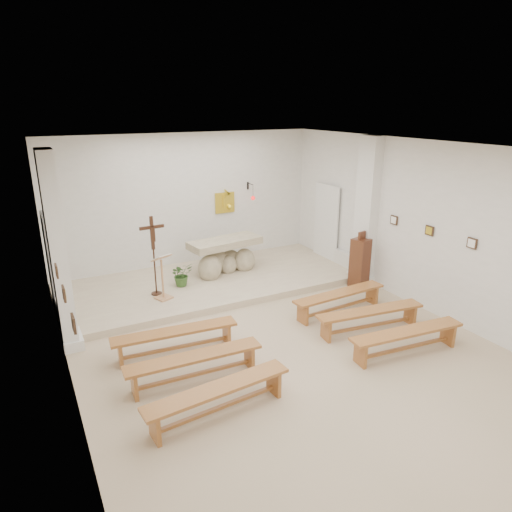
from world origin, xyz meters
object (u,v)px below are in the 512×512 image
lectern (163,277)px  donation_pedestal (360,262)px  bench_left_second (194,362)px  bench_right_third (407,336)px  bench_left_third (218,394)px  crucifix_stand (154,250)px  bench_left_front (175,336)px  bench_right_second (370,315)px  bench_right_front (339,297)px  altar (225,258)px

lectern → donation_pedestal: 4.59m
bench_left_second → bench_right_third: (3.55, -0.94, 0.00)m
bench_left_third → crucifix_stand: bearing=80.2°
bench_left_third → bench_left_front: bearing=85.0°
donation_pedestal → bench_right_second: (-1.33, -1.91, -0.25)m
bench_right_front → bench_left_second: same height
lectern → bench_right_second: (3.12, -3.02, -0.31)m
crucifix_stand → bench_right_second: bearing=-50.5°
donation_pedestal → bench_left_second: donation_pedestal is taller
altar → bench_left_second: (-2.27, -3.91, -0.17)m
lectern → altar: bearing=4.0°
bench_left_third → donation_pedestal: bearing=25.3°
donation_pedestal → altar: bearing=127.7°
lectern → bench_left_third: bearing=-117.9°
bench_left_front → bench_right_third: (3.55, -1.88, 0.00)m
donation_pedestal → bench_left_third: donation_pedestal is taller
crucifix_stand → bench_right_front: (3.19, -2.40, -0.83)m
donation_pedestal → bench_right_front: (-1.33, -0.96, -0.25)m
altar → bench_right_third: size_ratio=0.86×
crucifix_stand → bench_right_third: 5.40m
lectern → donation_pedestal: donation_pedestal is taller
altar → bench_right_front: size_ratio=0.87×
bench_left_second → bench_right_second: bearing=2.8°
bench_right_second → bench_right_third: same height
donation_pedestal → bench_right_third: bearing=-129.7°
crucifix_stand → bench_left_third: bearing=-99.0°
bench_right_front → bench_right_second: size_ratio=0.99×
bench_left_front → bench_right_second: same height
altar → bench_right_third: 5.02m
bench_right_front → bench_left_third: size_ratio=1.00×
bench_right_front → bench_left_third: 4.01m
altar → bench_left_front: size_ratio=0.86×
lectern → donation_pedestal: size_ratio=0.76×
crucifix_stand → donation_pedestal: 4.78m
lectern → bench_left_third: lectern is taller
bench_left_second → crucifix_stand: bearing=86.7°
crucifix_stand → bench_left_front: (-0.35, -2.40, -0.83)m
crucifix_stand → bench_right_front: bearing=-41.1°
bench_left_front → crucifix_stand: bearing=86.6°
crucifix_stand → bench_right_second: 4.69m
lectern → bench_right_third: (3.12, -3.96, -0.31)m
bench_right_front → bench_right_second: (0.00, -0.94, 0.00)m
lectern → bench_left_second: (-0.43, -3.02, -0.31)m
bench_left_second → lectern: bearing=84.7°
bench_right_front → bench_right_third: 1.88m
bench_left_front → bench_left_second: size_ratio=1.00×
bench_left_front → bench_right_front: size_ratio=1.00×
bench_left_front → bench_right_third: same height
bench_right_second → bench_right_front: bearing=97.6°
lectern → bench_right_third: size_ratio=0.47×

